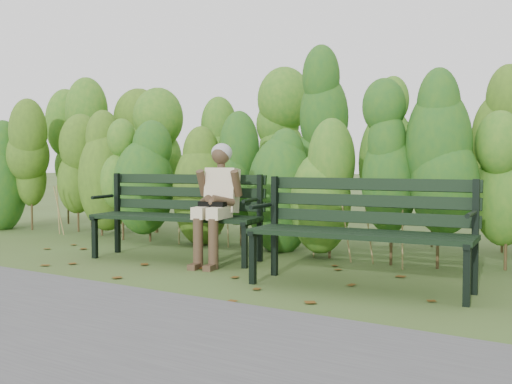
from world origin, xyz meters
The scene contains 7 objects.
ground centered at (0.00, 0.00, 0.00)m, with size 80.00×80.00×0.00m, color #405123.
footpath centered at (0.00, -2.20, 0.01)m, with size 60.00×2.50×0.01m, color #474749.
hedge_band centered at (0.00, 1.86, 1.26)m, with size 11.04×1.67×2.42m.
leaf_litter centered at (0.03, -0.29, 0.00)m, with size 6.02×1.98×0.01m.
bench_left centered at (-1.04, 0.46, 0.54)m, with size 1.90×0.95×0.91m.
bench_right centered at (1.19, 0.14, 0.54)m, with size 1.86×0.76×0.91m.
seated_woman centered at (-0.49, 0.39, 0.71)m, with size 0.49×0.72×1.23m.
Camera 1 is at (3.08, -4.51, 1.05)m, focal length 42.00 mm.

